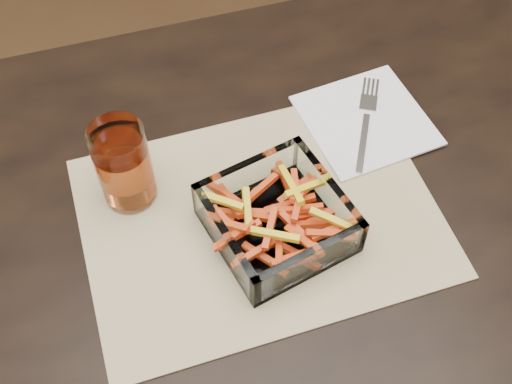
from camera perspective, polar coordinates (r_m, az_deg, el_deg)
The scene contains 6 objects.
dining_table at distance 0.91m, azimuth 9.92°, elevation -5.78°, with size 1.60×0.90×0.75m.
placemat at distance 0.83m, azimuth 0.37°, elevation -2.20°, with size 0.45×0.33×0.00m, color tan.
glass_bowl at distance 0.79m, azimuth 1.91°, elevation -2.54°, with size 0.19×0.19×0.06m.
tumbler at distance 0.82m, azimuth -11.64°, elevation 2.17°, with size 0.07×0.07×0.12m.
napkin at distance 0.93m, azimuth 9.74°, elevation 6.30°, with size 0.17×0.17×0.00m, color white.
fork at distance 0.93m, azimuth 9.76°, elevation 6.34°, with size 0.10×0.16×0.00m.
Camera 1 is at (-0.28, -0.37, 1.45)m, focal length 45.00 mm.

